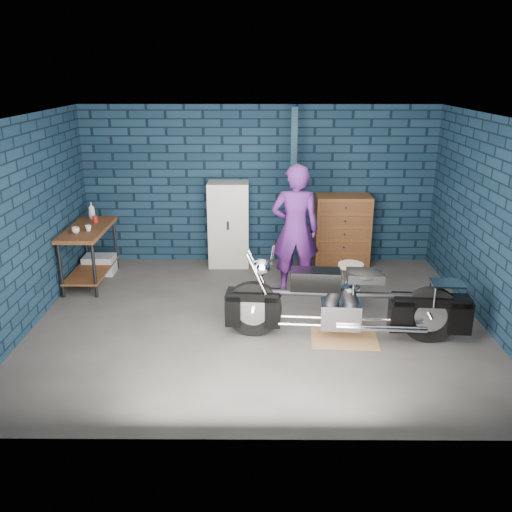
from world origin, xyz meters
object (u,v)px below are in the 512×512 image
at_px(workbench, 90,255).
at_px(locker, 229,224).
at_px(motorcycle, 347,297).
at_px(storage_bin, 100,265).
at_px(tool_chest, 342,231).
at_px(shop_stool, 350,285).
at_px(person, 295,229).

height_order(workbench, locker, locker).
relative_size(workbench, motorcycle, 0.54).
relative_size(storage_bin, tool_chest, 0.41).
relative_size(workbench, tool_chest, 1.14).
bearing_deg(workbench, shop_stool, -13.20).
xyz_separation_m(tool_chest, shop_stool, (-0.13, -1.76, -0.29)).
relative_size(storage_bin, locker, 0.34).
height_order(motorcycle, locker, locker).
height_order(person, tool_chest, person).
bearing_deg(person, tool_chest, -127.24).
height_order(storage_bin, locker, locker).
distance_m(workbench, storage_bin, 0.49).
xyz_separation_m(workbench, motorcycle, (3.78, -1.90, 0.12)).
relative_size(person, locker, 1.35).
xyz_separation_m(storage_bin, tool_chest, (4.09, 0.44, 0.46)).
relative_size(person, shop_stool, 3.00).
xyz_separation_m(person, storage_bin, (-3.20, 0.72, -0.83)).
bearing_deg(workbench, person, -6.00).
bearing_deg(workbench, storage_bin, 87.01).
distance_m(person, locker, 1.59).
height_order(workbench, person, person).
bearing_deg(motorcycle, locker, 124.74).
relative_size(motorcycle, tool_chest, 2.11).
height_order(person, shop_stool, person).
height_order(workbench, shop_stool, workbench).
xyz_separation_m(locker, tool_chest, (1.95, 0.00, -0.11)).
distance_m(workbench, shop_stool, 4.09).
bearing_deg(tool_chest, shop_stool, -94.28).
bearing_deg(storage_bin, tool_chest, 6.14).
relative_size(workbench, shop_stool, 2.13).
bearing_deg(workbench, tool_chest, 11.33).
xyz_separation_m(motorcycle, locker, (-1.61, 2.72, 0.16)).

